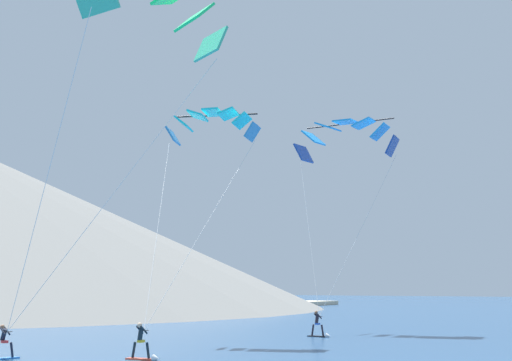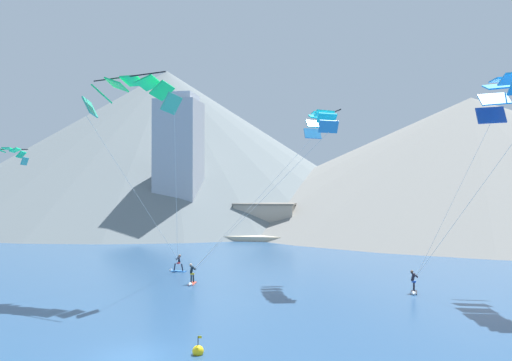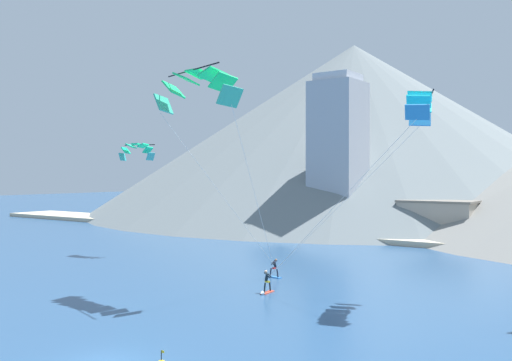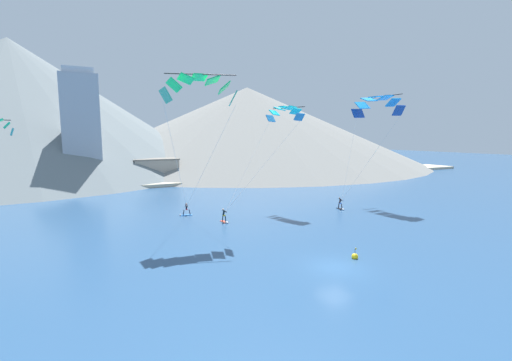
% 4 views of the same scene
% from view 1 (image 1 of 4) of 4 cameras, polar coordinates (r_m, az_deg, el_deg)
% --- Properties ---
extents(kitesurfer_near_lead, '(0.67, 1.78, 1.80)m').
position_cam_1_polar(kitesurfer_near_lead, '(48.82, 5.14, -11.72)').
color(kitesurfer_near_lead, black).
rests_on(kitesurfer_near_lead, ground).
extents(kitesurfer_near_trail, '(0.60, 1.77, 1.78)m').
position_cam_1_polar(kitesurfer_near_trail, '(34.20, -8.92, -13.12)').
color(kitesurfer_near_trail, '#E54C33').
rests_on(kitesurfer_near_trail, ground).
extents(parafoil_kite_near_lead, '(8.51, 8.30, 15.05)m').
position_cam_1_polar(parafoil_kite_near_lead, '(56.84, 7.22, 3.65)').
color(parafoil_kite_near_lead, '#173E96').
extents(parafoil_kite_near_trail, '(12.02, 6.40, 13.20)m').
position_cam_1_polar(parafoil_kite_near_trail, '(45.68, -3.51, 4.62)').
color(parafoil_kite_near_trail, '#2D86C8').
extents(shore_building_harbour_front, '(7.49, 6.84, 5.14)m').
position_cam_1_polar(shore_building_harbour_front, '(88.55, -15.27, -8.64)').
color(shore_building_harbour_front, '#A89E8E').
rests_on(shore_building_harbour_front, ground).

